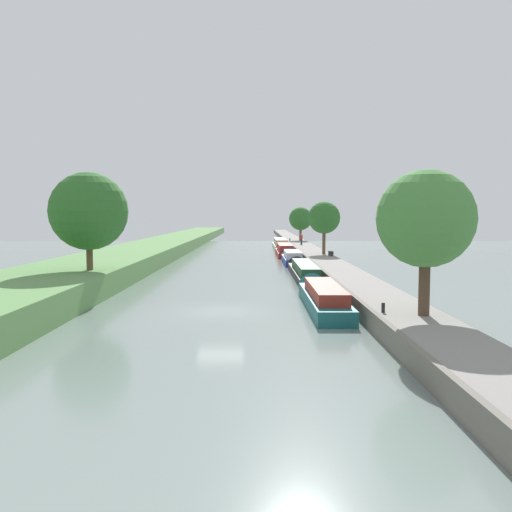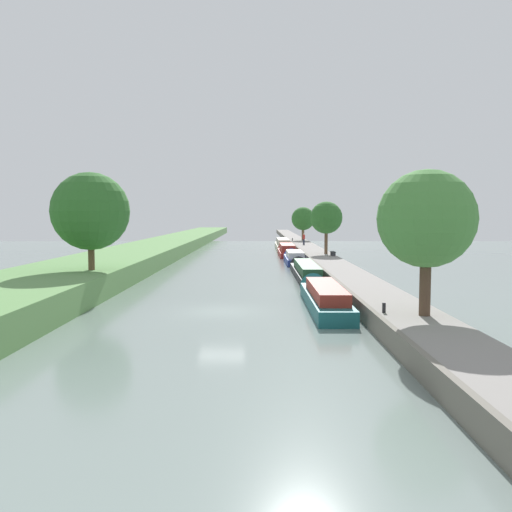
{
  "view_description": "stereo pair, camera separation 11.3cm",
  "coord_description": "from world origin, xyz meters",
  "px_view_note": "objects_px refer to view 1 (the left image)",
  "views": [
    {
      "loc": [
        1.95,
        -29.62,
        5.3
      ],
      "look_at": [
        1.74,
        27.02,
        1.0
      ],
      "focal_mm": 38.24,
      "sensor_mm": 36.0,
      "label": 1
    },
    {
      "loc": [
        2.06,
        -29.62,
        5.3
      ],
      "look_at": [
        1.74,
        27.02,
        1.0
      ],
      "focal_mm": 38.24,
      "sensor_mm": 36.0,
      "label": 2
    }
  ],
  "objects_px": {
    "narrowboat_red": "(286,250)",
    "person_walking": "(304,239)",
    "narrowboat_cream": "(282,244)",
    "mooring_bollard_near": "(385,308)",
    "narrowboat_teal": "(324,297)",
    "narrowboat_blue": "(294,258)",
    "narrowboat_black": "(306,271)",
    "mooring_bollard_far": "(292,239)",
    "park_bench": "(333,253)"
  },
  "relations": [
    {
      "from": "narrowboat_blue",
      "to": "mooring_bollard_near",
      "type": "bearing_deg",
      "value": -87.21
    },
    {
      "from": "narrowboat_red",
      "to": "narrowboat_cream",
      "type": "distance_m",
      "value": 13.68
    },
    {
      "from": "narrowboat_cream",
      "to": "mooring_bollard_near",
      "type": "bearing_deg",
      "value": -88.13
    },
    {
      "from": "narrowboat_teal",
      "to": "person_walking",
      "type": "xyz_separation_m",
      "value": [
        2.87,
        48.99,
        1.19
      ]
    },
    {
      "from": "narrowboat_cream",
      "to": "mooring_bollard_near",
      "type": "distance_m",
      "value": 60.85
    },
    {
      "from": "narrowboat_teal",
      "to": "narrowboat_cream",
      "type": "bearing_deg",
      "value": 90.09
    },
    {
      "from": "narrowboat_red",
      "to": "narrowboat_cream",
      "type": "xyz_separation_m",
      "value": [
        0.03,
        13.68,
        0.05
      ]
    },
    {
      "from": "narrowboat_blue",
      "to": "park_bench",
      "type": "xyz_separation_m",
      "value": [
        4.04,
        -1.9,
        0.7
      ]
    },
    {
      "from": "narrowboat_black",
      "to": "narrowboat_red",
      "type": "bearing_deg",
      "value": 90.83
    },
    {
      "from": "person_walking",
      "to": "park_bench",
      "type": "height_order",
      "value": "person_walking"
    },
    {
      "from": "mooring_bollard_near",
      "to": "narrowboat_blue",
      "type": "bearing_deg",
      "value": 92.79
    },
    {
      "from": "narrowboat_teal",
      "to": "mooring_bollard_near",
      "type": "xyz_separation_m",
      "value": [
        1.9,
        -6.91,
        0.54
      ]
    },
    {
      "from": "narrowboat_red",
      "to": "mooring_bollard_far",
      "type": "bearing_deg",
      "value": 84.4
    },
    {
      "from": "narrowboat_teal",
      "to": "narrowboat_blue",
      "type": "xyz_separation_m",
      "value": [
        0.15,
        28.94,
        -0.04
      ]
    },
    {
      "from": "person_walking",
      "to": "mooring_bollard_far",
      "type": "xyz_separation_m",
      "value": [
        -0.97,
        11.83,
        -0.65
      ]
    },
    {
      "from": "mooring_bollard_near",
      "to": "mooring_bollard_far",
      "type": "relative_size",
      "value": 1.0
    },
    {
      "from": "narrowboat_blue",
      "to": "narrowboat_red",
      "type": "xyz_separation_m",
      "value": [
        -0.27,
        11.29,
        0.06
      ]
    },
    {
      "from": "narrowboat_black",
      "to": "mooring_bollard_near",
      "type": "distance_m",
      "value": 22.19
    },
    {
      "from": "narrowboat_red",
      "to": "park_bench",
      "type": "bearing_deg",
      "value": -71.88
    },
    {
      "from": "person_walking",
      "to": "mooring_bollard_far",
      "type": "bearing_deg",
      "value": 94.69
    },
    {
      "from": "narrowboat_red",
      "to": "narrowboat_blue",
      "type": "bearing_deg",
      "value": -88.63
    },
    {
      "from": "narrowboat_red",
      "to": "narrowboat_teal",
      "type": "bearing_deg",
      "value": -89.83
    },
    {
      "from": "narrowboat_black",
      "to": "narrowboat_red",
      "type": "distance_m",
      "value": 25.02
    },
    {
      "from": "narrowboat_black",
      "to": "mooring_bollard_near",
      "type": "height_order",
      "value": "mooring_bollard_near"
    },
    {
      "from": "mooring_bollard_far",
      "to": "park_bench",
      "type": "relative_size",
      "value": 0.3
    },
    {
      "from": "mooring_bollard_far",
      "to": "park_bench",
      "type": "height_order",
      "value": "park_bench"
    },
    {
      "from": "park_bench",
      "to": "narrowboat_cream",
      "type": "bearing_deg",
      "value": 99.05
    },
    {
      "from": "narrowboat_blue",
      "to": "narrowboat_red",
      "type": "bearing_deg",
      "value": 91.37
    },
    {
      "from": "narrowboat_red",
      "to": "mooring_bollard_near",
      "type": "xyz_separation_m",
      "value": [
        2.02,
        -47.14,
        0.52
      ]
    },
    {
      "from": "narrowboat_teal",
      "to": "narrowboat_red",
      "type": "xyz_separation_m",
      "value": [
        -0.12,
        40.22,
        0.02
      ]
    },
    {
      "from": "narrowboat_blue",
      "to": "mooring_bollard_far",
      "type": "distance_m",
      "value": 31.94
    },
    {
      "from": "mooring_bollard_near",
      "to": "narrowboat_cream",
      "type": "bearing_deg",
      "value": 91.87
    },
    {
      "from": "narrowboat_red",
      "to": "person_walking",
      "type": "bearing_deg",
      "value": 71.18
    },
    {
      "from": "narrowboat_cream",
      "to": "mooring_bollard_near",
      "type": "relative_size",
      "value": 33.58
    },
    {
      "from": "narrowboat_black",
      "to": "park_bench",
      "type": "xyz_separation_m",
      "value": [
        3.95,
        11.82,
        0.73
      ]
    },
    {
      "from": "park_bench",
      "to": "narrowboat_black",
      "type": "bearing_deg",
      "value": -108.49
    },
    {
      "from": "narrowboat_cream",
      "to": "narrowboat_teal",
      "type": "bearing_deg",
      "value": -89.91
    },
    {
      "from": "narrowboat_teal",
      "to": "park_bench",
      "type": "xyz_separation_m",
      "value": [
        4.2,
        27.03,
        0.67
      ]
    },
    {
      "from": "narrowboat_blue",
      "to": "narrowboat_red",
      "type": "distance_m",
      "value": 11.29
    },
    {
      "from": "narrowboat_blue",
      "to": "narrowboat_black",
      "type": "bearing_deg",
      "value": -89.62
    },
    {
      "from": "narrowboat_teal",
      "to": "narrowboat_cream",
      "type": "xyz_separation_m",
      "value": [
        -0.09,
        53.91,
        0.07
      ]
    },
    {
      "from": "narrowboat_red",
      "to": "park_bench",
      "type": "relative_size",
      "value": 8.35
    },
    {
      "from": "narrowboat_blue",
      "to": "narrowboat_teal",
      "type": "bearing_deg",
      "value": -90.3
    },
    {
      "from": "narrowboat_black",
      "to": "park_bench",
      "type": "bearing_deg",
      "value": 71.51
    },
    {
      "from": "mooring_bollard_near",
      "to": "narrowboat_black",
      "type": "bearing_deg",
      "value": 94.28
    },
    {
      "from": "narrowboat_black",
      "to": "narrowboat_cream",
      "type": "distance_m",
      "value": 38.7
    },
    {
      "from": "narrowboat_black",
      "to": "narrowboat_blue",
      "type": "relative_size",
      "value": 1.57
    },
    {
      "from": "mooring_bollard_near",
      "to": "park_bench",
      "type": "bearing_deg",
      "value": 86.13
    },
    {
      "from": "narrowboat_blue",
      "to": "narrowboat_cream",
      "type": "height_order",
      "value": "narrowboat_cream"
    },
    {
      "from": "narrowboat_red",
      "to": "narrowboat_cream",
      "type": "height_order",
      "value": "narrowboat_cream"
    }
  ]
}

